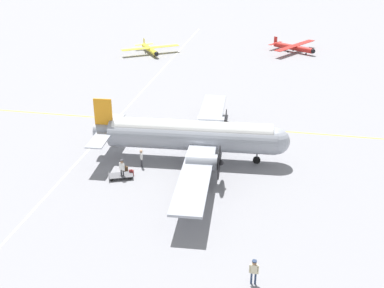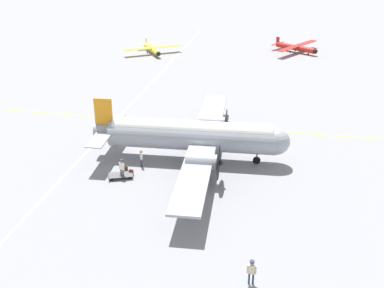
{
  "view_description": "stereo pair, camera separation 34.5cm",
  "coord_description": "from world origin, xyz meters",
  "px_view_note": "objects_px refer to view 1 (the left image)",
  "views": [
    {
      "loc": [
        -7.83,
        39.68,
        20.3
      ],
      "look_at": [
        0.0,
        0.0,
        1.63
      ],
      "focal_mm": 45.0,
      "sensor_mm": 36.0,
      "label": 1
    },
    {
      "loc": [
        -8.17,
        39.61,
        20.3
      ],
      "look_at": [
        0.0,
        0.0,
        1.63
      ],
      "focal_mm": 45.0,
      "sensor_mm": 36.0,
      "label": 2
    }
  ],
  "objects_px": {
    "passenger_boarding": "(141,156)",
    "suitcase_near_door": "(125,169)",
    "light_aircraft_distant": "(150,49)",
    "traffic_cone": "(183,190)",
    "ramp_agent": "(122,167)",
    "baggage_cart": "(121,175)",
    "light_aircraft_taxiing": "(294,47)",
    "airliner_main": "(196,136)",
    "suitcase_upright_spare": "(131,173)",
    "crew_foreground": "(254,269)"
  },
  "relations": [
    {
      "from": "baggage_cart",
      "to": "traffic_cone",
      "type": "height_order",
      "value": "traffic_cone"
    },
    {
      "from": "ramp_agent",
      "to": "suitcase_upright_spare",
      "type": "height_order",
      "value": "ramp_agent"
    },
    {
      "from": "light_aircraft_distant",
      "to": "traffic_cone",
      "type": "bearing_deg",
      "value": -14.79
    },
    {
      "from": "passenger_boarding",
      "to": "light_aircraft_taxiing",
      "type": "height_order",
      "value": "light_aircraft_taxiing"
    },
    {
      "from": "airliner_main",
      "to": "crew_foreground",
      "type": "distance_m",
      "value": 17.43
    },
    {
      "from": "passenger_boarding",
      "to": "suitcase_near_door",
      "type": "bearing_deg",
      "value": -70.32
    },
    {
      "from": "suitcase_near_door",
      "to": "baggage_cart",
      "type": "distance_m",
      "value": 1.18
    },
    {
      "from": "suitcase_upright_spare",
      "to": "traffic_cone",
      "type": "height_order",
      "value": "traffic_cone"
    },
    {
      "from": "crew_foreground",
      "to": "light_aircraft_distant",
      "type": "distance_m",
      "value": 58.13
    },
    {
      "from": "crew_foreground",
      "to": "baggage_cart",
      "type": "height_order",
      "value": "crew_foreground"
    },
    {
      "from": "passenger_boarding",
      "to": "light_aircraft_distant",
      "type": "bearing_deg",
      "value": 167.17
    },
    {
      "from": "light_aircraft_distant",
      "to": "suitcase_near_door",
      "type": "bearing_deg",
      "value": -21.13
    },
    {
      "from": "passenger_boarding",
      "to": "suitcase_upright_spare",
      "type": "xyz_separation_m",
      "value": [
        0.42,
        1.74,
        -0.79
      ]
    },
    {
      "from": "crew_foreground",
      "to": "baggage_cart",
      "type": "distance_m",
      "value": 16.83
    },
    {
      "from": "passenger_boarding",
      "to": "ramp_agent",
      "type": "bearing_deg",
      "value": -50.17
    },
    {
      "from": "crew_foreground",
      "to": "passenger_boarding",
      "type": "distance_m",
      "value": 17.75
    },
    {
      "from": "passenger_boarding",
      "to": "suitcase_near_door",
      "type": "height_order",
      "value": "passenger_boarding"
    },
    {
      "from": "light_aircraft_taxiing",
      "to": "traffic_cone",
      "type": "height_order",
      "value": "light_aircraft_taxiing"
    },
    {
      "from": "crew_foreground",
      "to": "ramp_agent",
      "type": "bearing_deg",
      "value": 138.14
    },
    {
      "from": "baggage_cart",
      "to": "light_aircraft_distant",
      "type": "bearing_deg",
      "value": 80.21
    },
    {
      "from": "crew_foreground",
      "to": "suitcase_near_door",
      "type": "relative_size",
      "value": 2.89
    },
    {
      "from": "passenger_boarding",
      "to": "traffic_cone",
      "type": "bearing_deg",
      "value": 23.13
    },
    {
      "from": "passenger_boarding",
      "to": "suitcase_near_door",
      "type": "distance_m",
      "value": 1.87
    },
    {
      "from": "ramp_agent",
      "to": "traffic_cone",
      "type": "distance_m",
      "value": 5.97
    },
    {
      "from": "baggage_cart",
      "to": "light_aircraft_taxiing",
      "type": "distance_m",
      "value": 50.73
    },
    {
      "from": "light_aircraft_distant",
      "to": "light_aircraft_taxiing",
      "type": "height_order",
      "value": "light_aircraft_taxiing"
    },
    {
      "from": "light_aircraft_taxiing",
      "to": "traffic_cone",
      "type": "bearing_deg",
      "value": -68.28
    },
    {
      "from": "suitcase_near_door",
      "to": "suitcase_upright_spare",
      "type": "distance_m",
      "value": 0.89
    },
    {
      "from": "light_aircraft_distant",
      "to": "passenger_boarding",
      "type": "bearing_deg",
      "value": -19.2
    },
    {
      "from": "suitcase_near_door",
      "to": "traffic_cone",
      "type": "bearing_deg",
      "value": 155.82
    },
    {
      "from": "airliner_main",
      "to": "traffic_cone",
      "type": "bearing_deg",
      "value": -93.13
    },
    {
      "from": "light_aircraft_distant",
      "to": "ramp_agent",
      "type": "bearing_deg",
      "value": -21.28
    },
    {
      "from": "airliner_main",
      "to": "light_aircraft_taxiing",
      "type": "height_order",
      "value": "airliner_main"
    },
    {
      "from": "baggage_cart",
      "to": "ramp_agent",
      "type": "bearing_deg",
      "value": -19.69
    },
    {
      "from": "suitcase_near_door",
      "to": "light_aircraft_taxiing",
      "type": "height_order",
      "value": "light_aircraft_taxiing"
    },
    {
      "from": "passenger_boarding",
      "to": "suitcase_near_door",
      "type": "relative_size",
      "value": 2.82
    },
    {
      "from": "airliner_main",
      "to": "crew_foreground",
      "type": "height_order",
      "value": "airliner_main"
    },
    {
      "from": "crew_foreground",
      "to": "passenger_boarding",
      "type": "xyz_separation_m",
      "value": [
        11.24,
        -13.73,
        -0.05
      ]
    },
    {
      "from": "suitcase_upright_spare",
      "to": "light_aircraft_distant",
      "type": "distance_m",
      "value": 43.12
    },
    {
      "from": "airliner_main",
      "to": "passenger_boarding",
      "type": "height_order",
      "value": "airliner_main"
    },
    {
      "from": "crew_foreground",
      "to": "ramp_agent",
      "type": "height_order",
      "value": "ramp_agent"
    },
    {
      "from": "passenger_boarding",
      "to": "suitcase_upright_spare",
      "type": "distance_m",
      "value": 1.96
    },
    {
      "from": "ramp_agent",
      "to": "suitcase_upright_spare",
      "type": "bearing_deg",
      "value": 74.3
    },
    {
      "from": "light_aircraft_taxiing",
      "to": "airliner_main",
      "type": "bearing_deg",
      "value": -69.75
    },
    {
      "from": "crew_foreground",
      "to": "ramp_agent",
      "type": "relative_size",
      "value": 0.98
    },
    {
      "from": "crew_foreground",
      "to": "suitcase_near_door",
      "type": "height_order",
      "value": "crew_foreground"
    },
    {
      "from": "light_aircraft_distant",
      "to": "light_aircraft_taxiing",
      "type": "xyz_separation_m",
      "value": [
        -23.89,
        -5.95,
        0.05
      ]
    },
    {
      "from": "suitcase_upright_spare",
      "to": "traffic_cone",
      "type": "xyz_separation_m",
      "value": [
        -5.13,
        2.14,
        -0.0
      ]
    },
    {
      "from": "suitcase_upright_spare",
      "to": "traffic_cone",
      "type": "distance_m",
      "value": 5.56
    },
    {
      "from": "ramp_agent",
      "to": "traffic_cone",
      "type": "height_order",
      "value": "ramp_agent"
    }
  ]
}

